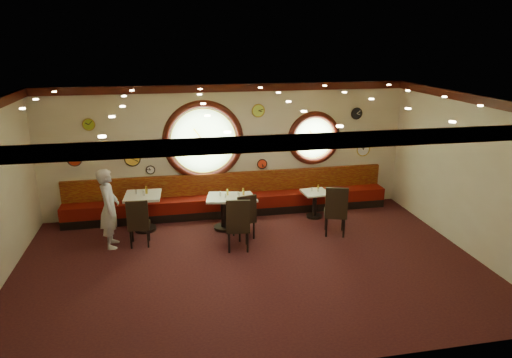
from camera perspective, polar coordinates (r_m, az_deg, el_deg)
name	(u,v)px	position (r m, az deg, el deg)	size (l,w,h in m)	color
floor	(250,265)	(9.08, -0.72, -10.68)	(9.00, 6.00, 0.00)	black
ceiling	(250,101)	(8.08, -0.81, 9.78)	(9.00, 6.00, 0.02)	gold
wall_back	(228,150)	(11.29, -3.51, 3.68)	(9.00, 0.02, 3.20)	beige
wall_front	(294,263)	(5.74, 4.71, -10.38)	(9.00, 0.02, 3.20)	beige
wall_right	(467,174)	(10.22, 24.92, 0.58)	(0.02, 6.00, 3.20)	beige
molding_back	(227,88)	(10.98, -3.62, 11.29)	(9.00, 0.10, 0.18)	#350F09
molding_front	(296,142)	(5.26, 4.97, 4.59)	(9.00, 0.10, 0.18)	#350F09
molding_right	(476,99)	(9.90, 25.79, 8.96)	(0.10, 6.00, 0.18)	#350F09
banquette_base	(231,210)	(11.48, -3.18, -3.94)	(8.00, 0.55, 0.20)	black
banquette_seat	(231,201)	(11.39, -3.20, -2.77)	(8.00, 0.55, 0.30)	#5C0C07
banquette_back	(229,183)	(11.47, -3.39, -0.52)	(8.00, 0.10, 0.55)	#610A07
porthole_left_glass	(203,141)	(11.17, -6.59, 4.76)	(1.66, 1.66, 0.02)	#8FBA6F
porthole_left_frame	(203,141)	(11.16, -6.58, 4.75)	(1.98, 1.98, 0.18)	#350F09
porthole_left_ring	(204,141)	(11.13, -6.57, 4.71)	(1.61, 1.61, 0.03)	gold
porthole_right_glass	(314,138)	(11.73, 7.23, 5.09)	(1.10, 1.10, 0.02)	#8FBA6F
porthole_right_frame	(314,138)	(11.71, 7.26, 5.08)	(1.38, 1.38, 0.18)	#350F09
porthole_right_ring	(314,138)	(11.69, 7.30, 5.04)	(1.09, 1.09, 0.03)	gold
wall_clock_0	(132,159)	(11.22, -15.20, 2.48)	(0.36, 0.36, 0.03)	yellow
wall_clock_1	(357,113)	(11.97, 12.45, 8.00)	(0.28, 0.28, 0.03)	black
wall_clock_2	(258,111)	(11.19, 0.28, 8.55)	(0.30, 0.30, 0.03)	#C0E347
wall_clock_3	(89,125)	(11.15, -20.18, 6.41)	(0.26, 0.26, 0.03)	#99B123
wall_clock_4	(262,164)	(11.49, 0.76, 1.90)	(0.24, 0.24, 0.03)	#EF3C1C
wall_clock_5	(363,149)	(12.26, 13.24, 3.62)	(0.34, 0.34, 0.03)	white
wall_clock_6	(74,159)	(11.38, -21.75, 2.31)	(0.32, 0.32, 0.03)	red
wall_clock_7	(150,170)	(11.28, -13.05, 1.13)	(0.20, 0.20, 0.03)	white
table_a	(144,208)	(10.70, -13.86, -3.52)	(0.83, 0.83, 0.87)	black
table_b	(223,209)	(10.50, -4.10, -3.72)	(0.84, 0.84, 0.79)	black
table_c	(240,208)	(10.55, -2.03, -3.68)	(0.75, 0.75, 0.76)	black
table_d	(315,201)	(11.26, 7.35, -2.76)	(0.64, 0.64, 0.67)	black
chair_a	(138,220)	(9.88, -14.50, -4.98)	(0.45, 0.45, 0.65)	black
chair_b	(238,221)	(9.36, -2.27, -5.30)	(0.54, 0.54, 0.71)	black
chair_c	(245,214)	(9.92, -1.35, -4.37)	(0.53, 0.53, 0.64)	black
chair_d	(336,208)	(10.22, 9.96, -3.56)	(0.61, 0.61, 0.72)	black
condiment_a_salt	(136,192)	(10.65, -14.78, -1.54)	(0.04, 0.04, 0.11)	silver
condiment_b_salt	(220,194)	(10.42, -4.50, -1.84)	(0.04, 0.04, 0.11)	silver
condiment_c_salt	(238,194)	(10.49, -2.26, -1.92)	(0.03, 0.03, 0.09)	silver
condiment_d_salt	(312,189)	(11.20, 6.99, -1.25)	(0.03, 0.03, 0.10)	silver
condiment_a_pepper	(144,193)	(10.49, -13.87, -1.75)	(0.04, 0.04, 0.11)	#BBBABF
condiment_b_pepper	(225,196)	(10.31, -3.84, -2.10)	(0.03, 0.03, 0.09)	silver
condiment_c_pepper	(239,195)	(10.42, -2.14, -2.03)	(0.04, 0.04, 0.10)	silver
condiment_d_pepper	(318,190)	(11.16, 7.79, -1.35)	(0.04, 0.04, 0.10)	silver
condiment_a_bottle	(146,190)	(10.61, -13.54, -1.33)	(0.06, 0.06, 0.18)	gold
condiment_b_bottle	(228,192)	(10.46, -3.58, -1.66)	(0.04, 0.04, 0.14)	yellow
condiment_c_bottle	(243,192)	(10.54, -1.58, -1.58)	(0.05, 0.05, 0.17)	gold
condiment_d_bottle	(318,188)	(11.22, 7.77, -1.09)	(0.05, 0.05, 0.16)	gold
waiter	(109,208)	(9.98, -17.87, -3.51)	(0.62, 0.41, 1.71)	silver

